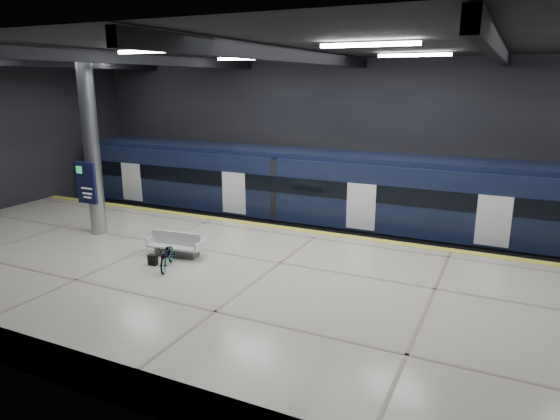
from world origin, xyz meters
The scene contains 10 objects.
ground centered at (0.00, 0.00, 0.00)m, with size 30.00×30.00×0.00m, color black.
room_shell centered at (0.00, 0.00, 5.72)m, with size 30.10×16.10×8.05m.
platform centered at (0.00, -2.50, 0.55)m, with size 30.00×11.00×1.10m, color beige.
safety_strip centered at (0.00, 2.75, 1.11)m, with size 30.00×0.40×0.01m, color yellow.
rails centered at (0.00, 5.50, 0.08)m, with size 30.00×1.52×0.16m.
train centered at (0.04, 5.50, 2.06)m, with size 29.40×2.84×3.79m.
bench centered at (-3.54, -1.88, 1.40)m, with size 2.01×0.98×0.86m.
bicycle centered at (-3.10, -2.98, 1.52)m, with size 0.56×1.60×0.84m, color #99999E.
pannier_bag centered at (-3.70, -2.98, 1.28)m, with size 0.30×0.18×0.35m, color black.
info_column centered at (-8.00, -1.03, 4.46)m, with size 0.90×0.78×6.90m.
Camera 1 is at (6.69, -15.13, 6.99)m, focal length 32.00 mm.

